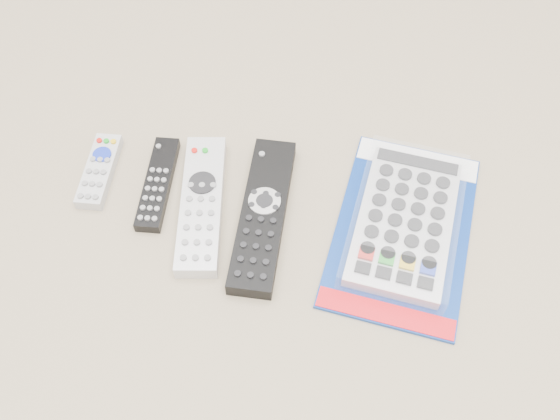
# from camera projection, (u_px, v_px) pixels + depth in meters

# --- Properties ---
(remote_small_grey) EXTENTS (0.04, 0.13, 0.02)m
(remote_small_grey) POSITION_uv_depth(u_px,v_px,m) (99.00, 171.00, 0.92)
(remote_small_grey) COLOR #A6A6A8
(remote_small_grey) RESTS_ON ground
(remote_slim_black) EXTENTS (0.04, 0.16, 0.02)m
(remote_slim_black) POSITION_uv_depth(u_px,v_px,m) (158.00, 184.00, 0.91)
(remote_slim_black) COLOR black
(remote_slim_black) RESTS_ON ground
(remote_silver_dvd) EXTENTS (0.07, 0.23, 0.03)m
(remote_silver_dvd) POSITION_uv_depth(u_px,v_px,m) (202.00, 204.00, 0.89)
(remote_silver_dvd) COLOR silver
(remote_silver_dvd) RESTS_ON ground
(remote_large_black) EXTENTS (0.08, 0.26, 0.03)m
(remote_large_black) POSITION_uv_depth(u_px,v_px,m) (263.00, 214.00, 0.88)
(remote_large_black) COLOR black
(remote_large_black) RESTS_ON ground
(jumbo_remote_packaged) EXTENTS (0.24, 0.33, 0.04)m
(jumbo_remote_packaged) POSITION_uv_depth(u_px,v_px,m) (405.00, 221.00, 0.86)
(jumbo_remote_packaged) COLOR navy
(jumbo_remote_packaged) RESTS_ON ground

